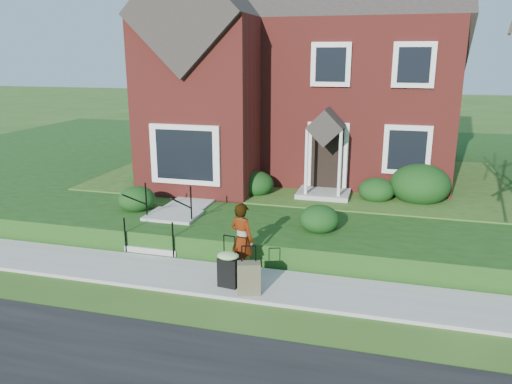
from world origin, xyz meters
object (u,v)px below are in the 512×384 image
(front_steps, at_px, (166,227))
(suitcase_olive, at_px, (249,278))
(suitcase_black, at_px, (228,267))
(woman, at_px, (242,239))

(front_steps, bearing_deg, suitcase_olive, -38.66)
(front_steps, distance_m, suitcase_black, 3.28)
(woman, height_order, suitcase_black, woman)
(front_steps, distance_m, woman, 2.98)
(front_steps, height_order, suitcase_olive, front_steps)
(suitcase_black, bearing_deg, woman, 89.55)
(woman, xyz_separation_m, suitcase_black, (-0.10, -0.70, -0.39))
(suitcase_olive, bearing_deg, suitcase_black, 140.61)
(front_steps, xyz_separation_m, suitcase_olive, (2.97, -2.38, -0.05))
(front_steps, xyz_separation_m, suitcase_black, (2.46, -2.17, 0.05))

